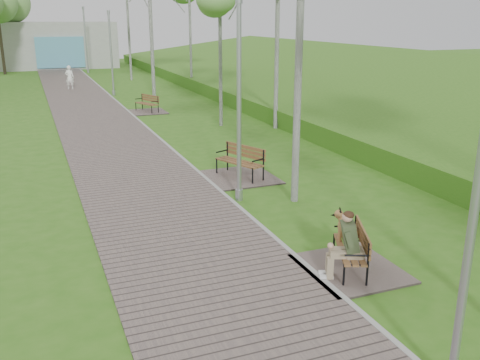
# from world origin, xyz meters

# --- Properties ---
(walkway) EXTENTS (3.50, 67.00, 0.04)m
(walkway) POSITION_xyz_m (-1.75, 21.50, 0.02)
(walkway) COLOR #645651
(walkway) RESTS_ON ground
(kerb) EXTENTS (0.10, 67.00, 0.05)m
(kerb) POSITION_xyz_m (0.00, 21.50, 0.03)
(kerb) COLOR #999993
(kerb) RESTS_ON ground
(embankment) EXTENTS (14.00, 70.00, 1.60)m
(embankment) POSITION_xyz_m (12.00, 20.00, 0.00)
(embankment) COLOR #4F8227
(embankment) RESTS_ON ground
(building_north) EXTENTS (10.00, 5.20, 4.00)m
(building_north) POSITION_xyz_m (-1.50, 50.97, 1.99)
(building_north) COLOR #9E9E99
(building_north) RESTS_ON ground
(bench_main) EXTENTS (1.67, 1.85, 1.45)m
(bench_main) POSITION_xyz_m (0.61, 6.44, 0.40)
(bench_main) COLOR #645651
(bench_main) RESTS_ON ground
(bench_second) EXTENTS (1.86, 2.07, 1.14)m
(bench_second) POSITION_xyz_m (0.95, 12.63, 0.21)
(bench_second) COLOR #645651
(bench_second) RESTS_ON ground
(bench_third) EXTENTS (1.66, 1.84, 1.02)m
(bench_third) POSITION_xyz_m (0.83, 24.51, 0.19)
(bench_third) COLOR #645651
(bench_third) RESTS_ON ground
(lamp_post_near) EXTENTS (0.18, 0.18, 4.59)m
(lamp_post_near) POSITION_xyz_m (0.06, 3.25, 2.14)
(lamp_post_near) COLOR #9DA0A5
(lamp_post_near) RESTS_ON ground
(lamp_post_second) EXTENTS (0.19, 0.19, 4.94)m
(lamp_post_second) POSITION_xyz_m (0.22, 10.82, 2.31)
(lamp_post_second) COLOR #9DA0A5
(lamp_post_second) RESTS_ON ground
(lamp_post_third) EXTENTS (0.18, 0.18, 4.77)m
(lamp_post_third) POSITION_xyz_m (0.25, 31.04, 2.23)
(lamp_post_third) COLOR #9DA0A5
(lamp_post_third) RESTS_ON ground
(lamp_post_far) EXTENTS (0.20, 0.20, 5.21)m
(lamp_post_far) POSITION_xyz_m (0.36, 45.09, 2.44)
(lamp_post_far) COLOR #9DA0A5
(lamp_post_far) RESTS_ON ground
(pedestrian_near) EXTENTS (0.64, 0.54, 1.50)m
(pedestrian_near) POSITION_xyz_m (-1.89, 34.72, 0.75)
(pedestrian_near) COLOR white
(pedestrian_near) RESTS_ON ground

